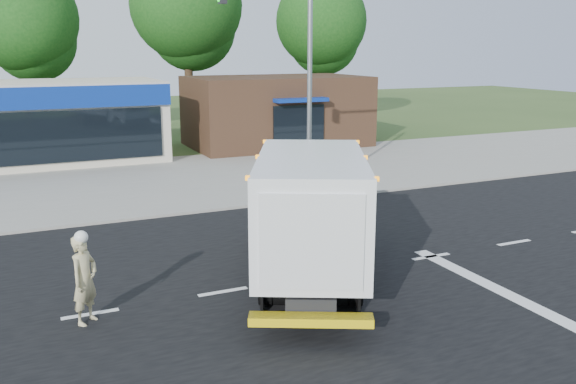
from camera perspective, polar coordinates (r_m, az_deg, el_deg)
name	(u,v)px	position (r m, az deg, el deg)	size (l,w,h in m)	color
ground	(335,273)	(15.71, 4.42, -7.60)	(120.00, 120.00, 0.00)	#385123
road_asphalt	(335,273)	(15.71, 4.42, -7.58)	(60.00, 14.00, 0.02)	black
sidewalk	(230,200)	(22.89, -5.47, -0.74)	(60.00, 2.40, 0.12)	gray
parking_apron	(188,173)	(28.32, -9.30, 1.77)	(60.00, 9.00, 0.02)	gray
lane_markings	(410,283)	(15.33, 11.36, -8.31)	(55.20, 7.00, 0.01)	silver
ems_box_truck	(311,206)	(14.72, 2.15, -1.32)	(5.28, 7.61, 3.27)	black
emergency_worker	(84,278)	(13.33, -18.51, -7.68)	(0.81, 0.81, 2.01)	tan
brown_storefront	(277,111)	(35.91, -1.07, 7.58)	(10.00, 6.70, 4.00)	#382316
traffic_signal_pole	(294,67)	(22.54, 0.54, 11.61)	(3.51, 0.25, 8.00)	gray
background_trees	(111,19)	(41.51, -16.22, 15.29)	(36.77, 7.39, 12.10)	#332114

